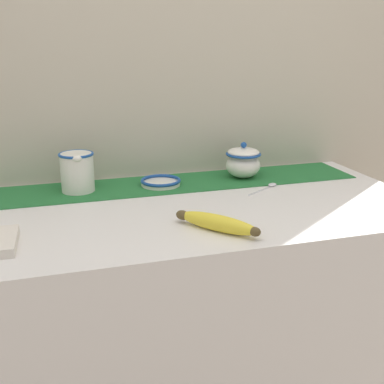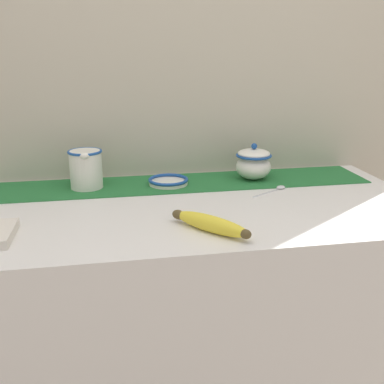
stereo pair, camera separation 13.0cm
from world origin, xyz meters
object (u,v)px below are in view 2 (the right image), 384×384
(sugar_bowl, at_px, (254,163))
(banana, at_px, (210,224))
(cream_pitcher, at_px, (86,168))
(spoon, at_px, (278,188))
(small_dish, at_px, (168,181))

(sugar_bowl, height_order, banana, sugar_bowl)
(cream_pitcher, bearing_deg, sugar_bowl, -0.17)
(cream_pitcher, bearing_deg, banana, -54.76)
(banana, relative_size, spoon, 1.48)
(sugar_bowl, height_order, spoon, sugar_bowl)
(small_dish, bearing_deg, banana, -83.98)
(sugar_bowl, relative_size, spoon, 0.90)
(sugar_bowl, distance_m, small_dish, 0.29)
(cream_pitcher, distance_m, sugar_bowl, 0.54)
(cream_pitcher, distance_m, spoon, 0.60)
(cream_pitcher, relative_size, small_dish, 0.98)
(banana, xyz_separation_m, spoon, (0.29, 0.30, -0.02))
(banana, bearing_deg, sugar_bowl, 60.02)
(banana, distance_m, spoon, 0.41)
(sugar_bowl, xyz_separation_m, spoon, (0.04, -0.12, -0.05))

